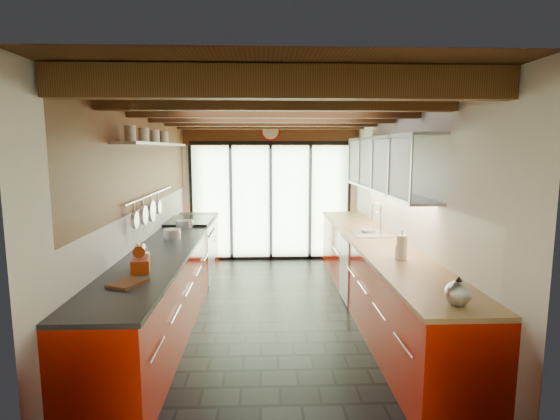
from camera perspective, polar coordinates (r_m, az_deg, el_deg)
The scene contains 18 objects.
ground at distance 5.62m, azimuth -0.71°, elevation -13.31°, with size 5.50×5.50×0.00m, color black.
room_shell at distance 5.25m, azimuth -0.74°, elevation 3.75°, with size 5.50×5.50×5.50m.
ceiling_beams at distance 5.63m, azimuth -0.86°, elevation 12.28°, with size 3.14×5.06×4.90m.
glass_door at distance 7.94m, azimuth -1.24°, elevation 5.24°, with size 2.95×0.10×2.90m.
left_counter at distance 5.58m, azimuth -14.07°, elevation -8.70°, with size 0.68×5.00×0.92m.
range_stove at distance 6.96m, azimuth -11.63°, elevation -5.22°, with size 0.66×0.90×0.97m.
right_counter at distance 5.65m, azimuth 12.46°, elevation -8.46°, with size 0.68×5.00×0.92m.
sink_assembly at distance 5.91m, azimuth 11.77°, elevation -2.72°, with size 0.45×0.52×0.43m.
upper_cabinets_right at distance 5.75m, azimuth 13.65°, elevation 5.86°, with size 0.34×3.00×3.00m.
left_wall_fixtures at distance 5.54m, azimuth -16.21°, elevation 6.01°, with size 0.28×2.60×0.96m.
stand_mixer at distance 4.27m, azimuth -17.70°, elevation -6.25°, with size 0.21×0.30×0.26m.
pot_large at distance 5.60m, azimuth -13.90°, elevation -3.11°, with size 0.21×0.21×0.13m, color silver.
pot_small at distance 6.45m, azimuth -12.32°, elevation -1.75°, with size 0.26×0.26×0.10m, color silver.
cutting_board at distance 3.90m, azimuth -19.28°, elevation -8.99°, with size 0.21×0.30×0.03m, color brown.
kettle at distance 3.45m, azimuth 22.25°, elevation -9.87°, with size 0.25×0.26×0.23m.
paper_towel at distance 4.61m, azimuth 15.61°, elevation -4.77°, with size 0.13×0.13×0.30m.
soap_bottle at distance 4.63m, azimuth 15.54°, elevation -5.09°, with size 0.09×0.09×0.19m, color silver.
bowl at distance 5.99m, azimuth 11.40°, elevation -2.72°, with size 0.19×0.19×0.05m, color silver.
Camera 1 is at (-0.13, -5.23, 2.04)m, focal length 28.00 mm.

